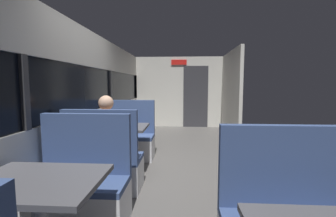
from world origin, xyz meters
The scene contains 10 objects.
ground_plane centered at (0.00, 0.00, -0.01)m, with size 3.30×9.20×0.02m, color #514F4C.
carriage_window_panel_left centered at (-1.45, 0.00, 1.11)m, with size 0.09×8.48×2.30m.
carriage_end_bulkhead centered at (0.06, 4.19, 1.14)m, with size 2.90×0.11×2.30m.
carriage_aisle_panel_right centered at (1.45, 3.00, 1.15)m, with size 0.08×2.40×2.30m, color beige.
dining_table_near_window centered at (-0.89, -2.09, 0.64)m, with size 0.90×0.70×0.74m.
bench_near_window_facing_entry centered at (-0.89, -1.39, 0.33)m, with size 0.95×0.50×1.10m.
dining_table_mid_window centered at (-0.89, 0.04, 0.64)m, with size 0.90×0.70×0.74m.
bench_mid_window_facing_end centered at (-0.89, -0.65, 0.33)m, with size 0.95×0.50×1.10m.
bench_mid_window_facing_entry centered at (-0.89, 0.74, 0.33)m, with size 0.95×0.50×1.10m.
seated_passenger centered at (-0.89, -0.58, 0.54)m, with size 0.47×0.55×1.26m.
Camera 1 is at (0.13, -3.64, 1.41)m, focal length 25.25 mm.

